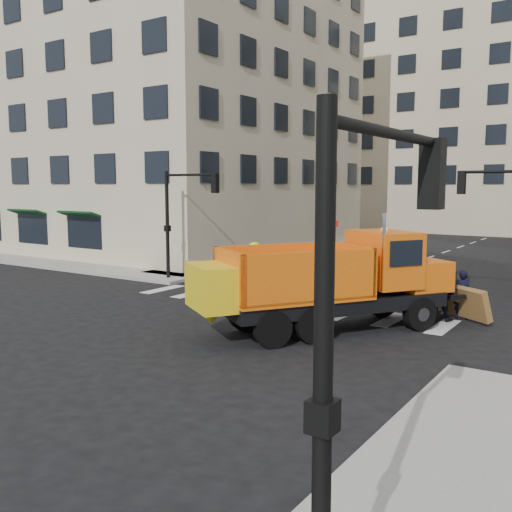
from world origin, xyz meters
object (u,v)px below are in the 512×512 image
Objects in this scene: plow_truck at (327,279)px; worker at (255,262)px; cop_a at (462,294)px; newspaper_box at (392,285)px; cop_b at (441,292)px; cop_c at (425,289)px.

worker is at bearing 82.65° from plow_truck.
cop_a is 1.60× the size of newspaper_box.
plow_truck reaches higher than newspaper_box.
worker is (-9.26, 2.16, 0.12)m from cop_b.
cop_a is 9.98m from worker.
plow_truck is at bearing -41.05° from worker.
cop_c is at bearing -13.16° from worker.
cop_a is 3.51m from newspaper_box.
cop_c is 8.89m from worker.
newspaper_box is at bearing -32.88° from cop_b.
cop_a is at bearing -9.36° from worker.
plow_truck reaches higher than worker.
plow_truck is 4.83× the size of cop_c.
cop_a is 0.89× the size of cop_b.
worker reaches higher than cop_b.
cop_a is 0.92× the size of worker.
cop_c is at bearing -7.55° from cop_b.
cop_c is 1.82× the size of newspaper_box.
worker is at bearing -5.77° from cop_b.
cop_b reaches higher than cop_a.
cop_b is 3.33m from newspaper_box.
worker reaches higher than cop_a.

